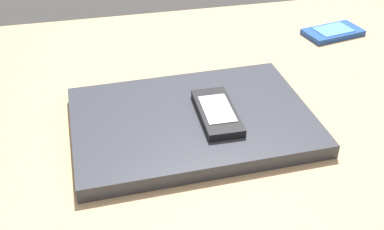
{
  "coord_description": "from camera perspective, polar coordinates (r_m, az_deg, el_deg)",
  "views": [
    {
      "loc": [
        10.39,
        54.26,
        42.17
      ],
      "look_at": [
        -1.67,
        1.74,
        5.0
      ],
      "focal_mm": 44.44,
      "sensor_mm": 36.0,
      "label": 1
    }
  ],
  "objects": [
    {
      "name": "cell_phone_on_desk",
      "position": [
        0.96,
        16.55,
        9.52
      ],
      "size": [
        11.94,
        7.95,
        1.16
      ],
      "color": "#1E479E",
      "rests_on": "desk_surface"
    },
    {
      "name": "desk_surface",
      "position": [
        0.69,
        -1.68,
        -1.78
      ],
      "size": [
        120.0,
        80.0,
        3.0
      ],
      "primitive_type": "cube",
      "color": "tan",
      "rests_on": "ground"
    },
    {
      "name": "laptop_closed",
      "position": [
        0.66,
        0.0,
        -0.7
      ],
      "size": [
        33.33,
        23.52,
        2.04
      ],
      "primitive_type": "cube",
      "rotation": [
        0.0,
        0.0,
        0.03
      ],
      "color": "#33353D",
      "rests_on": "desk_surface"
    },
    {
      "name": "cell_phone_on_laptop",
      "position": [
        0.65,
        3.02,
        0.32
      ],
      "size": [
        5.09,
        11.22,
        1.26
      ],
      "color": "black",
      "rests_on": "laptop_closed"
    }
  ]
}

